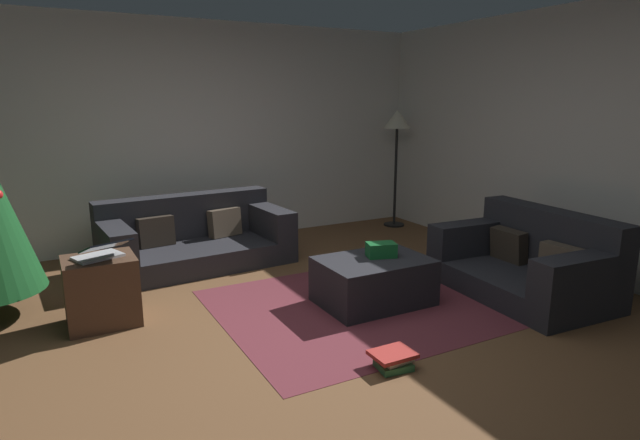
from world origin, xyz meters
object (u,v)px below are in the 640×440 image
Objects in this scene: ottoman at (374,281)px; gift_box at (381,250)px; couch_right at (529,262)px; corner_lamp at (397,128)px; couch_left at (194,239)px; side_table at (101,291)px; book_stack at (394,359)px; tv_remote at (378,254)px; laptop at (101,253)px.

gift_box reaches higher than ottoman.
couch_right is 2.92m from corner_lamp.
side_table is at bearing 44.94° from couch_left.
gift_box is at bearing 59.52° from book_stack.
couch_left is 1.25× the size of couch_right.
ottoman is (-1.37, 0.45, -0.09)m from couch_right.
ottoman reaches higher than book_stack.
gift_box is 2.27m from side_table.
tv_remote is 1.29m from book_stack.
corner_lamp reaches higher than tv_remote.
corner_lamp reaches higher than side_table.
book_stack is (1.55, -1.60, -0.53)m from laptop.
laptop reaches higher than couch_left.
book_stack is at bearing -46.41° from side_table.
couch_left reaches higher than tv_remote.
tv_remote is 2.23m from laptop.
corner_lamp is (2.37, 3.24, 1.27)m from book_stack.
couch_right is at bearing -16.86° from laptop.
ottoman is 3.30× the size of book_stack.
side_table is 0.34× the size of corner_lamp.
book_stack is at bearing -120.48° from gift_box.
couch_right is at bearing 132.25° from couch_left.
ottoman is at bearing 115.16° from couch_left.
couch_left is 12.15× the size of tv_remote.
laptop reaches higher than ottoman.
side_table reaches higher than book_stack.
tv_remote is 0.10× the size of corner_lamp.
side_table is at bearing 133.59° from book_stack.
couch_left is 4.23× the size of laptop.
laptop is at bearing 46.70° from couch_left.
laptop is at bearing -70.47° from side_table.
couch_left is at bearing 121.56° from gift_box.
gift_box is at bearing -16.00° from side_table.
ottoman is at bearing -131.76° from tv_remote.
couch_right is 2.91× the size of side_table.
couch_left reaches higher than side_table.
couch_left is 1.24× the size of corner_lamp.
tv_remote is at bearing 70.75° from couch_right.
ottoman is 0.58× the size of corner_lamp.
corner_lamp is (0.48, 2.68, 1.05)m from couch_right.
couch_right is 3.38× the size of laptop.
couch_right is 3.61m from laptop.
gift_box is at bearing -128.62° from corner_lamp.
corner_lamp reaches higher than book_stack.
gift_box is 2.23m from laptop.
corner_lamp reaches higher than couch_left.
gift_box is 1.51× the size of tv_remote.
laptop reaches higher than gift_box.
couch_right is 1.70× the size of ottoman.
laptop is at bearing 165.20° from gift_box.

